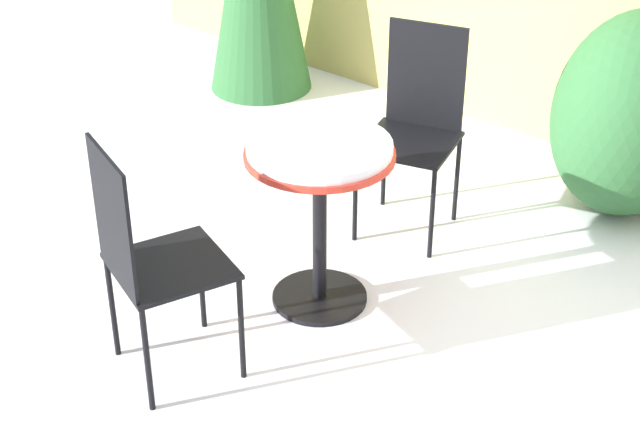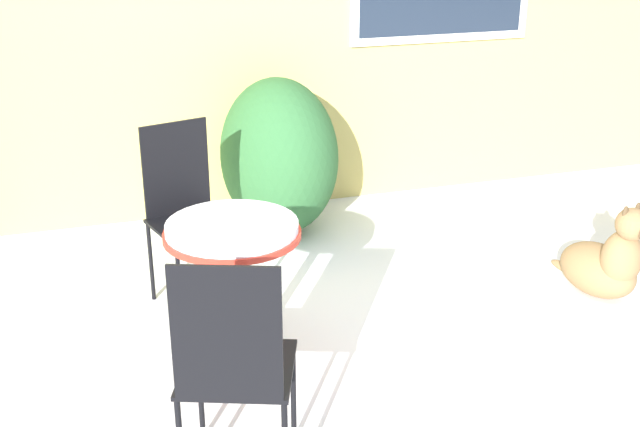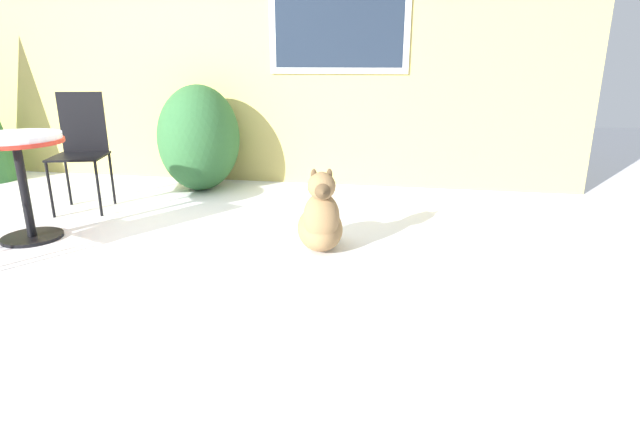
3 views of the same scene
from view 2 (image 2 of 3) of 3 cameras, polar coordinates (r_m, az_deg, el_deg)
The scene contains 6 objects.
ground_plane at distance 4.28m, azimuth 2.45°, elevation -9.73°, with size 16.00×16.00×0.00m, color white.
shrub_left at distance 5.57m, azimuth -2.94°, elevation 4.10°, with size 0.80×1.01×1.09m.
patio_table at distance 3.83m, azimuth -6.20°, elevation -2.95°, with size 0.65×0.65×0.81m.
patio_chair_near_table at distance 4.62m, azimuth -9.42°, elevation 0.45°, with size 0.54×0.54×1.05m.
patio_chair_far_side at distance 3.12m, azimuth -6.15°, elevation -10.55°, with size 0.56×0.56×1.05m.
dog at distance 5.00m, azimuth 19.68°, elevation -3.32°, with size 0.44×0.69×0.63m.
Camera 2 is at (-1.27, -3.42, 2.24)m, focal length 45.00 mm.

